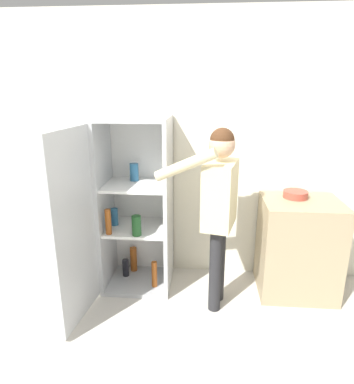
{
  "coord_description": "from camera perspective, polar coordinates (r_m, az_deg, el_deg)",
  "views": [
    {
      "loc": [
        0.36,
        -2.31,
        1.88
      ],
      "look_at": [
        0.11,
        0.65,
        0.95
      ],
      "focal_mm": 32.0,
      "sensor_mm": 36.0,
      "label": 1
    }
  ],
  "objects": [
    {
      "name": "wall_back",
      "position": [
        3.37,
        -1.4,
        6.96
      ],
      "size": [
        7.0,
        0.06,
        2.55
      ],
      "color": "silver",
      "rests_on": "ground_plane"
    },
    {
      "name": "refrigerator",
      "position": [
        3.15,
        -8.7,
        -2.91
      ],
      "size": [
        0.75,
        1.19,
        1.63
      ],
      "color": "#B7BABC",
      "rests_on": "ground_plane"
    },
    {
      "name": "counter",
      "position": [
        3.4,
        19.49,
        -8.66
      ],
      "size": [
        0.69,
        0.57,
        0.9
      ],
      "color": "tan",
      "rests_on": "ground_plane"
    },
    {
      "name": "bowl",
      "position": [
        3.3,
        19.14,
        -0.38
      ],
      "size": [
        0.22,
        0.22,
        0.06
      ],
      "color": "#B24738",
      "rests_on": "counter"
    },
    {
      "name": "ground_plane",
      "position": [
        3.0,
        -3.38,
        -21.48
      ],
      "size": [
        12.0,
        12.0,
        0.0
      ],
      "primitive_type": "plane",
      "color": "beige"
    },
    {
      "name": "person",
      "position": [
        2.82,
        6.99,
        -1.03
      ],
      "size": [
        0.68,
        0.53,
        1.57
      ],
      "color": "#262628",
      "rests_on": "ground_plane"
    }
  ]
}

